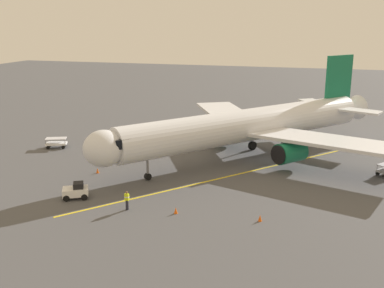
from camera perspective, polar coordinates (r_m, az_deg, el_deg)
The scene contains 10 objects.
ground_plane at distance 55.10m, azimuth 8.80°, elevation -1.91°, with size 220.00×220.00×0.00m, color #4C4C4F.
apron_lead_in_line at distance 49.61m, azimuth 5.76°, elevation -3.73°, with size 0.24×40.00×0.01m, color yellow.
airplane at distance 54.40m, azimuth 7.26°, elevation 2.29°, with size 32.19×33.72×11.50m.
ground_crew_marshaller at distance 40.55m, azimuth -8.07°, elevation -6.90°, with size 0.41×0.27×1.71m.
tug_near_nose at distance 44.05m, azimuth -14.19°, elevation -5.66°, with size 2.73×2.40×1.50m.
baggage_cart_portside at distance 61.79m, azimuth -16.47°, elevation 0.15°, with size 2.94×2.33×1.27m.
safety_cone_nose_left at distance 38.62m, azimuth 8.43°, elevation -9.07°, with size 0.32×0.32×0.55m, color #F2590F.
safety_cone_nose_right at distance 39.66m, azimuth -2.02°, elevation -8.23°, with size 0.32×0.32×0.55m, color #F2590F.
safety_cone_wing_port at distance 50.67m, azimuth -11.62°, elevation -3.25°, with size 0.32×0.32×0.55m, color #F2590F.
safety_cone_wing_starboard at distance 63.26m, azimuth -10.26°, elevation 0.52°, with size 0.32×0.32×0.55m, color #F2590F.
Camera 1 is at (-6.38, 52.33, 16.04)m, focal length 43.04 mm.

